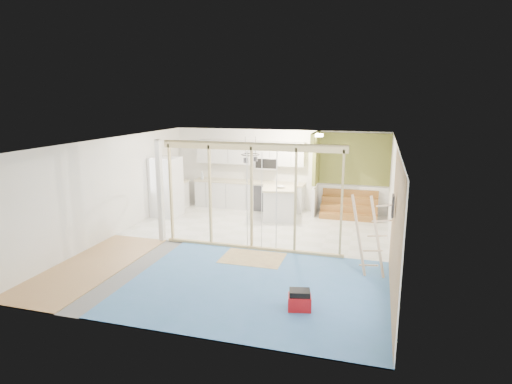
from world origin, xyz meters
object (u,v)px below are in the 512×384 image
(toolbox, at_px, (299,301))
(ladder, at_px, (370,236))
(island, at_px, (279,204))
(fridge, at_px, (167,187))

(toolbox, height_order, ladder, ladder)
(ladder, bearing_deg, island, 146.93)
(island, distance_m, toolbox, 5.63)
(fridge, xyz_separation_m, toolbox, (5.03, -4.83, -0.74))
(island, height_order, ladder, ladder)
(island, xyz_separation_m, ladder, (2.71, -3.55, 0.37))
(ladder, bearing_deg, toolbox, -101.23)
(fridge, bearing_deg, ladder, -23.56)
(island, xyz_separation_m, toolbox, (1.61, -5.39, -0.31))
(toolbox, bearing_deg, island, 94.46)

